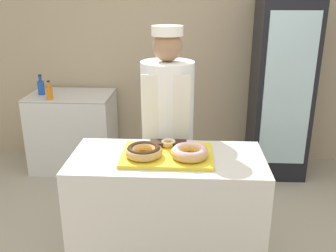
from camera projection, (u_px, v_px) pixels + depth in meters
wall_back at (178, 49)px, 4.33m from camera, size 8.00×0.06×2.70m
display_counter at (167, 217)px, 2.62m from camera, size 1.29×0.60×0.93m
serving_tray at (167, 155)px, 2.46m from camera, size 0.60×0.41×0.02m
donut_chocolate_glaze at (144, 151)px, 2.41m from camera, size 0.24×0.24×0.07m
donut_light_glaze at (190, 152)px, 2.39m from camera, size 0.24×0.24×0.07m
donut_mini_center at (168, 143)px, 2.58m from camera, size 0.12×0.12×0.04m
brownie_back_left at (157, 143)px, 2.59m from camera, size 0.09×0.09×0.03m
brownie_back_right at (180, 144)px, 2.58m from camera, size 0.09×0.09×0.03m
baker_person at (167, 131)px, 3.03m from camera, size 0.42×0.42×1.73m
beverage_fridge at (281, 89)px, 4.04m from camera, size 0.59×0.59×1.96m
chest_freezer at (74, 131)px, 4.35m from camera, size 0.92×0.63×0.89m
bottle_orange at (49, 92)px, 3.96m from camera, size 0.07×0.07×0.20m
bottle_blue at (41, 87)px, 4.15m from camera, size 0.08×0.08×0.22m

